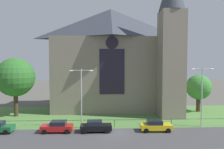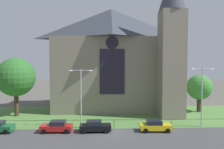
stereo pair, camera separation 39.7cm
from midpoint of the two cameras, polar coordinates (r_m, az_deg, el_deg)
ground at (r=40.90m, az=-0.51°, el=-10.15°), size 160.00×160.00×0.00m
road_asphalt at (r=29.37m, az=0.37°, el=-15.55°), size 120.00×8.00×0.01m
grass_verge at (r=38.96m, az=-0.40°, el=-10.82°), size 120.00×20.00×0.01m
church_building at (r=45.71m, az=0.41°, el=4.24°), size 23.20×16.20×26.00m
iron_railing at (r=33.40m, az=0.27°, el=-11.48°), size 33.23×0.07×1.13m
tree_right_far at (r=46.14m, az=20.61°, el=-3.02°), size 4.72×4.72×7.02m
tree_left_far at (r=42.74m, az=-23.28°, el=-0.67°), size 6.66×6.66×10.12m
streetlamp_near at (r=32.58m, az=-8.04°, el=-4.05°), size 3.37×0.26×8.43m
streetlamp_far at (r=35.43m, az=21.28°, el=-3.48°), size 3.37×0.26×8.64m
parked_car_red at (r=32.24m, az=-13.84°, el=-12.55°), size 4.23×2.08×1.51m
parked_car_black at (r=31.59m, az=-4.47°, el=-12.79°), size 4.24×2.11×1.51m
parked_car_yellow at (r=32.33m, az=10.50°, el=-12.47°), size 4.24×2.11×1.51m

